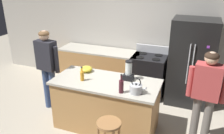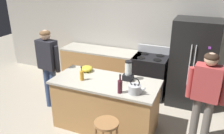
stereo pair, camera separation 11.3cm
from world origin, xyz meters
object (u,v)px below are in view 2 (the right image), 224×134
refrigerator (193,64)px  person_by_sink_right (206,92)px  bottle_wine (120,86)px  tea_kettle (135,89)px  kitchen_island (106,104)px  person_by_island_left (48,63)px  stove_range (150,76)px  mixing_bowl (87,69)px  bottle_soda (82,75)px  bar_stool (107,132)px  blender_appliance (128,72)px

refrigerator → person_by_sink_right: 1.39m
bottle_wine → tea_kettle: size_ratio=1.15×
kitchen_island → person_by_island_left: (-1.34, 0.18, 0.55)m
refrigerator → stove_range: 1.00m
mixing_bowl → tea_kettle: tea_kettle is taller
kitchen_island → bottle_wine: bearing=-37.7°
bottle_soda → person_by_sink_right: bearing=7.4°
kitchen_island → stove_range: stove_range is taller
person_by_sink_right → tea_kettle: 1.09m
refrigerator → person_by_sink_right: size_ratio=1.13×
stove_range → tea_kettle: tea_kettle is taller
kitchen_island → refrigerator: 2.06m
bottle_wine → tea_kettle: 0.23m
person_by_sink_right → kitchen_island: bearing=-175.1°
bar_stool → tea_kettle: tea_kettle is taller
bar_stool → blender_appliance: bearing=91.4°
person_by_island_left → kitchen_island: bearing=-7.6°
bottle_wine → person_by_island_left: bearing=164.6°
person_by_sink_right → bar_stool: 1.63m
kitchen_island → bottle_soda: size_ratio=7.32×
kitchen_island → person_by_island_left: person_by_island_left is taller
person_by_island_left → bar_stool: (1.71, -0.97, -0.48)m
person_by_island_left → tea_kettle: 1.99m
bar_stool → bottle_soda: (-0.77, 0.67, 0.49)m
kitchen_island → stove_range: (0.44, 1.52, 0.01)m
kitchen_island → stove_range: size_ratio=1.66×
refrigerator → person_by_island_left: refrigerator is taller
kitchen_island → blender_appliance: bearing=30.6°
tea_kettle → bar_stool: bearing=-112.0°
refrigerator → person_by_sink_right: bearing=-77.6°
person_by_sink_right → mixing_bowl: (-2.14, 0.11, 0.01)m
person_by_island_left → bottle_soda: size_ratio=6.61×
person_by_island_left → refrigerator: bearing=26.3°
person_by_island_left → person_by_sink_right: size_ratio=1.03×
person_by_island_left → bar_stool: size_ratio=2.37×
blender_appliance → mixing_bowl: bearing=177.0°
kitchen_island → blender_appliance: blender_appliance is taller
stove_range → bottle_wine: bearing=-91.6°
mixing_bowl → bottle_soda: bearing=-73.4°
bar_stool → person_by_sink_right: bearing=36.6°
bottle_soda → tea_kettle: (1.00, -0.10, -0.02)m
person_by_sink_right → bottle_soda: 2.05m
tea_kettle → mixing_bowl: bearing=156.9°
bar_stool → blender_appliance: size_ratio=2.03×
person_by_sink_right → bottle_wine: bearing=-160.7°
person_by_island_left → bottle_wine: 1.79m
refrigerator → tea_kettle: refrigerator is taller
tea_kettle → refrigerator: bearing=67.0°
refrigerator → bottle_wine: (-0.95, -1.80, 0.13)m
person_by_sink_right → mixing_bowl: person_by_sink_right is taller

